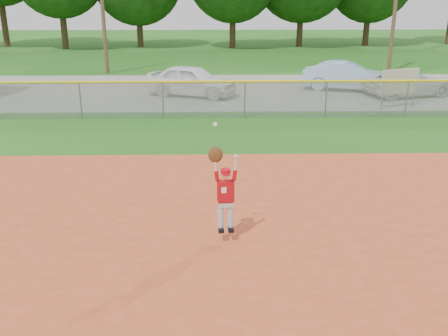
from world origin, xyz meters
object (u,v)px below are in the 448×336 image
Objects in this scene: ballplayer at (224,190)px; car_blue at (346,76)px; car_white_b at (408,83)px; sponsor_sign at (400,83)px; car_white_a at (192,80)px.

car_blue is at bearing 67.98° from ballplayer.
car_blue is at bearing 45.69° from car_white_b.
sponsor_sign is (1.24, -4.31, 0.40)m from car_blue.
car_blue is 1.93× the size of ballplayer.
sponsor_sign is (-1.49, -2.81, 0.52)m from car_white_b.
car_blue is 1.00× the size of car_white_b.
car_white_a is at bearing 94.68° from ballplayer.
sponsor_sign reaches higher than car_blue.
car_white_b is (10.72, -0.17, -0.14)m from car_white_a.
car_white_a is 2.38× the size of sponsor_sign.
car_white_a is 8.09m from car_blue.
car_blue reaches higher than car_white_b.
car_white_a is at bearing 73.53° from car_white_b.
sponsor_sign is 0.81× the size of ballplayer.
car_white_a reaches higher than car_blue.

